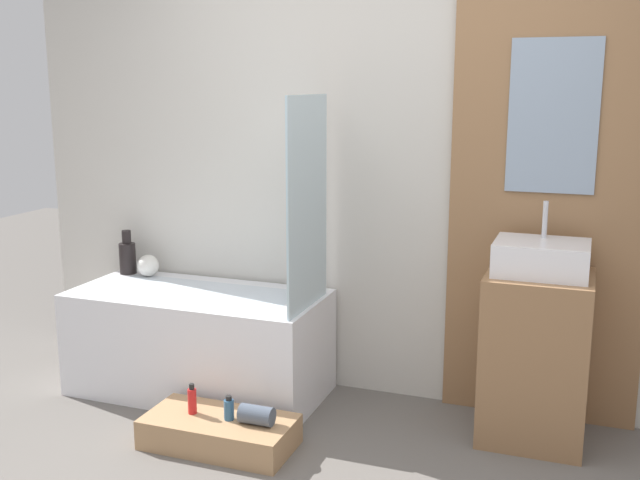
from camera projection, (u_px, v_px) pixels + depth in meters
name	position (u px, v px, depth m)	size (l,w,h in m)	color
wall_tiled_back	(384.00, 157.00, 3.93)	(4.20, 0.06, 2.60)	beige
wall_wood_accent	(550.00, 162.00, 3.60)	(0.96, 0.04, 2.60)	#8E6642
bathtub	(199.00, 342.00, 4.11)	(1.38, 0.64, 0.57)	white
glass_shower_screen	(307.00, 204.00, 3.69)	(0.01, 0.52, 1.06)	silver
wooden_step_bench	(220.00, 432.00, 3.53)	(0.71, 0.35, 0.14)	#A87F56
vanity_cabinet	(535.00, 357.00, 3.55)	(0.48, 0.46, 0.81)	#8E6642
sink	(541.00, 258.00, 3.45)	(0.42, 0.33, 0.33)	white
vase_tall_dark	(127.00, 256.00, 4.44)	(0.10, 0.10, 0.26)	black
vase_round_light	(148.00, 266.00, 4.38)	(0.13, 0.13, 0.13)	silver
bottle_soap_primary	(192.00, 400.00, 3.55)	(0.04, 0.04, 0.15)	red
bottle_soap_secondary	(229.00, 409.00, 3.48)	(0.05, 0.05, 0.12)	#2D567A
towel_roll	(257.00, 415.00, 3.44)	(0.09, 0.09, 0.16)	#4C5666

